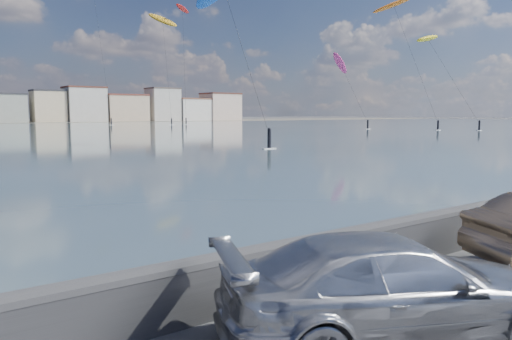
{
  "coord_description": "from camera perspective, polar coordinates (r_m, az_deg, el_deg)",
  "views": [
    {
      "loc": [
        -4.92,
        -4.13,
        3.35
      ],
      "look_at": [
        1.0,
        4.0,
        2.2
      ],
      "focal_mm": 35.0,
      "sensor_mm": 36.0,
      "label": 1
    }
  ],
  "objects": [
    {
      "name": "seawall",
      "position": [
        8.86,
        -0.28,
        -11.69
      ],
      "size": [
        400.0,
        0.36,
        1.08
      ],
      "color": "#28282B",
      "rests_on": "ground"
    },
    {
      "name": "kitesurfer_1",
      "position": [
        155.18,
        -10.63,
        16.41
      ],
      "size": [
        8.03,
        17.02,
        33.65
      ],
      "color": "#BF8C19",
      "rests_on": "ground"
    },
    {
      "name": "kitesurfer_5",
      "position": [
        107.62,
        19.07,
        13.9
      ],
      "size": [
        9.46,
        12.5,
        19.52
      ],
      "color": "yellow",
      "rests_on": "ground"
    },
    {
      "name": "kitesurfer_3",
      "position": [
        110.49,
        15.49,
        17.59
      ],
      "size": [
        8.41,
        14.59,
        27.37
      ],
      "color": "orange",
      "rests_on": "ground"
    },
    {
      "name": "kitesurfer_11",
      "position": [
        157.31,
        -8.39,
        17.5
      ],
      "size": [
        8.11,
        11.4,
        35.37
      ],
      "color": "red",
      "rests_on": "ground"
    },
    {
      "name": "car_silver",
      "position": [
        7.9,
        15.47,
        -12.79
      ],
      "size": [
        5.74,
        4.02,
        1.54
      ],
      "primitive_type": "imported",
      "rotation": [
        0.0,
        0.0,
        1.18
      ],
      "color": "#AEB0B5",
      "rests_on": "ground"
    },
    {
      "name": "kitesurfer_13",
      "position": [
        110.81,
        9.65,
        11.8
      ],
      "size": [
        7.05,
        9.72,
        16.49
      ],
      "color": "#E5338C",
      "rests_on": "ground"
    }
  ]
}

